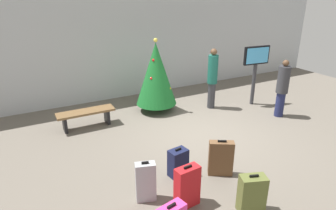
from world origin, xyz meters
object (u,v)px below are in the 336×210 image
at_px(waiting_bench, 86,115).
at_px(suitcase_3, 221,158).
at_px(flight_info_kiosk, 256,64).
at_px(traveller_0, 282,87).
at_px(holiday_tree, 156,74).
at_px(suitcase_2, 146,182).
at_px(suitcase_4, 187,187).
at_px(traveller_1, 212,77).
at_px(suitcase_1, 178,163).
at_px(suitcase_0, 252,194).

xyz_separation_m(waiting_bench, suitcase_3, (1.87, -3.53, 0.01)).
distance_m(flight_info_kiosk, traveller_0, 1.22).
xyz_separation_m(holiday_tree, suitcase_2, (-2.02, -3.72, -0.81)).
bearing_deg(suitcase_4, holiday_tree, 70.91).
height_order(holiday_tree, waiting_bench, holiday_tree).
bearing_deg(traveller_1, suitcase_1, -135.55).
relative_size(traveller_0, traveller_1, 0.90).
bearing_deg(suitcase_4, suitcase_2, 140.13).
xyz_separation_m(suitcase_1, suitcase_3, (0.79, -0.37, 0.08)).
bearing_deg(suitcase_0, suitcase_4, 143.66).
bearing_deg(traveller_0, suitcase_0, -143.03).
relative_size(holiday_tree, suitcase_4, 2.78).
xyz_separation_m(traveller_0, suitcase_3, (-3.40, -1.59, -0.53)).
bearing_deg(suitcase_3, suitcase_0, -100.87).
bearing_deg(holiday_tree, suitcase_0, -96.76).
height_order(suitcase_0, suitcase_1, suitcase_0).
distance_m(holiday_tree, suitcase_4, 4.51).
bearing_deg(traveller_1, traveller_0, -47.07).
relative_size(holiday_tree, suitcase_0, 3.06).
xyz_separation_m(waiting_bench, suitcase_0, (1.65, -4.66, -0.01)).
xyz_separation_m(traveller_0, suitcase_2, (-5.07, -1.60, -0.52)).
height_order(flight_info_kiosk, waiting_bench, flight_info_kiosk).
relative_size(holiday_tree, waiting_bench, 1.46).
distance_m(traveller_1, suitcase_1, 3.97).
relative_size(suitcase_0, suitcase_1, 1.18).
xyz_separation_m(suitcase_1, suitcase_2, (-0.88, -0.37, 0.08)).
relative_size(suitcase_3, suitcase_4, 0.97).
height_order(suitcase_3, suitcase_4, suitcase_4).
bearing_deg(waiting_bench, suitcase_0, -70.44).
distance_m(flight_info_kiosk, suitcase_0, 5.37).
bearing_deg(waiting_bench, suitcase_1, -71.07).
bearing_deg(flight_info_kiosk, traveller_1, 164.95).
xyz_separation_m(suitcase_2, suitcase_4, (0.57, -0.48, 0.01)).
relative_size(flight_info_kiosk, waiting_bench, 1.25).
height_order(suitcase_0, suitcase_2, suitcase_2).
bearing_deg(traveller_0, traveller_1, 132.93).
distance_m(holiday_tree, suitcase_2, 4.31).
height_order(suitcase_2, suitcase_3, suitcase_2).
bearing_deg(suitcase_3, traveller_1, 57.17).
distance_m(traveller_0, suitcase_4, 4.98).
distance_m(flight_info_kiosk, suitcase_3, 4.45).
xyz_separation_m(holiday_tree, flight_info_kiosk, (3.03, -0.98, 0.16)).
distance_m(flight_info_kiosk, traveller_1, 1.47).
bearing_deg(holiday_tree, suitcase_3, -95.49).
bearing_deg(suitcase_0, suitcase_3, 79.13).
height_order(waiting_bench, suitcase_1, suitcase_1).
height_order(flight_info_kiosk, traveller_1, flight_info_kiosk).
bearing_deg(suitcase_3, traveller_0, 25.10).
distance_m(traveller_0, suitcase_1, 4.41).
xyz_separation_m(traveller_1, suitcase_2, (-3.66, -3.11, -0.64)).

